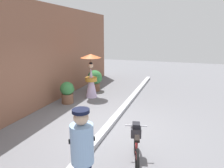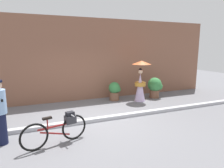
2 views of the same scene
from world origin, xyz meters
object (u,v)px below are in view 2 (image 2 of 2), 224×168
at_px(person_officer, 0,111).
at_px(potted_plant_by_door, 155,86).
at_px(person_with_parasol, 140,80).
at_px(bicycle_near_officer, 59,128).
at_px(potted_plant_small, 115,91).

height_order(person_officer, potted_plant_by_door, person_officer).
bearing_deg(potted_plant_by_door, person_with_parasol, -166.07).
distance_m(bicycle_near_officer, potted_plant_by_door, 5.82).
relative_size(bicycle_near_officer, potted_plant_small, 1.95).
height_order(person_officer, person_with_parasol, person_with_parasol).
relative_size(bicycle_near_officer, person_with_parasol, 0.91).
xyz_separation_m(person_with_parasol, potted_plant_small, (-1.04, 0.54, -0.49)).
bearing_deg(potted_plant_small, potted_plant_by_door, -8.50).
bearing_deg(potted_plant_by_door, potted_plant_small, 171.50).
bearing_deg(potted_plant_small, person_with_parasol, -27.34).
bearing_deg(potted_plant_by_door, bicycle_near_officer, -148.09).
xyz_separation_m(person_with_parasol, potted_plant_by_door, (0.96, 0.24, -0.39)).
xyz_separation_m(potted_plant_by_door, potted_plant_small, (-2.00, 0.30, -0.10)).
distance_m(person_officer, potted_plant_small, 5.16).
height_order(bicycle_near_officer, potted_plant_by_door, potted_plant_by_door).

